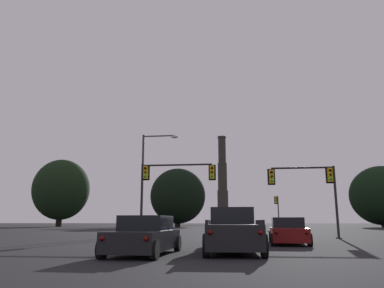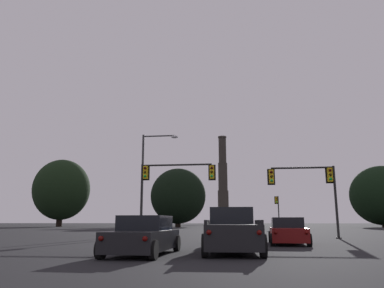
{
  "view_description": "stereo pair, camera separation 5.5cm",
  "coord_description": "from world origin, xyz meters",
  "px_view_note": "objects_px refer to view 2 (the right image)",
  "views": [
    {
      "loc": [
        0.43,
        -2.73,
        1.2
      ],
      "look_at": [
        -4.47,
        35.48,
        9.22
      ],
      "focal_mm": 35.0,
      "sensor_mm": 36.0,
      "label": 1
    },
    {
      "loc": [
        0.49,
        -2.72,
        1.2
      ],
      "look_at": [
        -4.47,
        35.48,
        9.22
      ],
      "focal_mm": 35.0,
      "sensor_mm": 36.0,
      "label": 2
    }
  ],
  "objects_px": {
    "traffic_light_overhead_right": "(311,183)",
    "smokestack": "(223,189)",
    "sedan_right_lane_front": "(288,232)",
    "hatchback_center_lane_front": "(231,232)",
    "pickup_truck_center_lane_second": "(232,232)",
    "sedan_left_lane_second": "(144,236)",
    "traffic_light_far_right": "(278,207)",
    "street_lamp": "(148,173)",
    "traffic_light_overhead_left": "(167,180)"
  },
  "relations": [
    {
      "from": "hatchback_center_lane_front",
      "to": "traffic_light_overhead_left",
      "type": "relative_size",
      "value": 0.67
    },
    {
      "from": "traffic_light_far_right",
      "to": "traffic_light_overhead_left",
      "type": "relative_size",
      "value": 0.87
    },
    {
      "from": "traffic_light_far_right",
      "to": "smokestack",
      "type": "distance_m",
      "value": 112.74
    },
    {
      "from": "traffic_light_overhead_right",
      "to": "smokestack",
      "type": "bearing_deg",
      "value": 95.27
    },
    {
      "from": "traffic_light_overhead_right",
      "to": "traffic_light_far_right",
      "type": "distance_m",
      "value": 34.45
    },
    {
      "from": "pickup_truck_center_lane_second",
      "to": "street_lamp",
      "type": "relative_size",
      "value": 0.62
    },
    {
      "from": "pickup_truck_center_lane_second",
      "to": "sedan_left_lane_second",
      "type": "bearing_deg",
      "value": -155.78
    },
    {
      "from": "hatchback_center_lane_front",
      "to": "smokestack",
      "type": "bearing_deg",
      "value": 91.23
    },
    {
      "from": "street_lamp",
      "to": "smokestack",
      "type": "relative_size",
      "value": 0.22
    },
    {
      "from": "sedan_left_lane_second",
      "to": "traffic_light_overhead_left",
      "type": "bearing_deg",
      "value": 100.04
    },
    {
      "from": "traffic_light_overhead_left",
      "to": "street_lamp",
      "type": "xyz_separation_m",
      "value": [
        -2.32,
        3.06,
        1.04
      ]
    },
    {
      "from": "smokestack",
      "to": "hatchback_center_lane_front",
      "type": "bearing_deg",
      "value": -87.19
    },
    {
      "from": "sedan_left_lane_second",
      "to": "traffic_light_overhead_right",
      "type": "xyz_separation_m",
      "value": [
        8.94,
        15.03,
        3.4
      ]
    },
    {
      "from": "pickup_truck_center_lane_second",
      "to": "traffic_light_overhead_left",
      "type": "distance_m",
      "value": 15.24
    },
    {
      "from": "sedan_left_lane_second",
      "to": "smokestack",
      "type": "xyz_separation_m",
      "value": [
        -4.48,
        160.61,
        15.49
      ]
    },
    {
      "from": "sedan_left_lane_second",
      "to": "pickup_truck_center_lane_second",
      "type": "height_order",
      "value": "pickup_truck_center_lane_second"
    },
    {
      "from": "traffic_light_overhead_right",
      "to": "pickup_truck_center_lane_second",
      "type": "bearing_deg",
      "value": -113.04
    },
    {
      "from": "sedan_left_lane_second",
      "to": "smokestack",
      "type": "bearing_deg",
      "value": 93.33
    },
    {
      "from": "hatchback_center_lane_front",
      "to": "street_lamp",
      "type": "xyz_separation_m",
      "value": [
        -7.61,
        11.3,
        4.83
      ]
    },
    {
      "from": "sedan_right_lane_front",
      "to": "hatchback_center_lane_front",
      "type": "bearing_deg",
      "value": -173.52
    },
    {
      "from": "hatchback_center_lane_front",
      "to": "smokestack",
      "type": "relative_size",
      "value": 0.1
    },
    {
      "from": "hatchback_center_lane_front",
      "to": "traffic_light_overhead_left",
      "type": "height_order",
      "value": "traffic_light_overhead_left"
    },
    {
      "from": "traffic_light_overhead_left",
      "to": "street_lamp",
      "type": "distance_m",
      "value": 3.98
    },
    {
      "from": "sedan_right_lane_front",
      "to": "street_lamp",
      "type": "bearing_deg",
      "value": 136.65
    },
    {
      "from": "hatchback_center_lane_front",
      "to": "sedan_left_lane_second",
      "type": "xyz_separation_m",
      "value": [
        -3.04,
        -7.15,
        0.0
      ]
    },
    {
      "from": "pickup_truck_center_lane_second",
      "to": "sedan_right_lane_front",
      "type": "bearing_deg",
      "value": 60.72
    },
    {
      "from": "pickup_truck_center_lane_second",
      "to": "traffic_light_overhead_right",
      "type": "height_order",
      "value": "traffic_light_overhead_right"
    },
    {
      "from": "hatchback_center_lane_front",
      "to": "street_lamp",
      "type": "bearing_deg",
      "value": 122.38
    },
    {
      "from": "traffic_light_overhead_left",
      "to": "sedan_left_lane_second",
      "type": "bearing_deg",
      "value": -81.69
    },
    {
      "from": "traffic_light_far_right",
      "to": "smokestack",
      "type": "height_order",
      "value": "smokestack"
    },
    {
      "from": "street_lamp",
      "to": "sedan_right_lane_front",
      "type": "bearing_deg",
      "value": -46.08
    },
    {
      "from": "smokestack",
      "to": "traffic_light_overhead_right",
      "type": "bearing_deg",
      "value": -84.73
    },
    {
      "from": "traffic_light_overhead_right",
      "to": "street_lamp",
      "type": "xyz_separation_m",
      "value": [
        -13.51,
        3.42,
        1.43
      ]
    },
    {
      "from": "sedan_right_lane_front",
      "to": "pickup_truck_center_lane_second",
      "type": "distance_m",
      "value": 6.39
    },
    {
      "from": "hatchback_center_lane_front",
      "to": "traffic_light_far_right",
      "type": "relative_size",
      "value": 0.77
    },
    {
      "from": "sedan_right_lane_front",
      "to": "hatchback_center_lane_front",
      "type": "height_order",
      "value": "hatchback_center_lane_front"
    },
    {
      "from": "sedan_right_lane_front",
      "to": "sedan_left_lane_second",
      "type": "height_order",
      "value": "same"
    },
    {
      "from": "sedan_right_lane_front",
      "to": "smokestack",
      "type": "distance_m",
      "value": 154.4
    },
    {
      "from": "pickup_truck_center_lane_second",
      "to": "street_lamp",
      "type": "height_order",
      "value": "street_lamp"
    },
    {
      "from": "street_lamp",
      "to": "smokestack",
      "type": "xyz_separation_m",
      "value": [
        0.09,
        142.16,
        10.66
      ]
    },
    {
      "from": "traffic_light_far_right",
      "to": "traffic_light_overhead_left",
      "type": "height_order",
      "value": "traffic_light_overhead_left"
    },
    {
      "from": "sedan_left_lane_second",
      "to": "hatchback_center_lane_front",
      "type": "bearing_deg",
      "value": 68.7
    },
    {
      "from": "sedan_right_lane_front",
      "to": "pickup_truck_center_lane_second",
      "type": "xyz_separation_m",
      "value": [
        -2.87,
        -5.71,
        0.14
      ]
    },
    {
      "from": "hatchback_center_lane_front",
      "to": "sedan_left_lane_second",
      "type": "distance_m",
      "value": 7.77
    },
    {
      "from": "sedan_left_lane_second",
      "to": "traffic_light_overhead_left",
      "type": "relative_size",
      "value": 0.77
    },
    {
      "from": "street_lamp",
      "to": "hatchback_center_lane_front",
      "type": "bearing_deg",
      "value": -56.04
    },
    {
      "from": "traffic_light_overhead_right",
      "to": "traffic_light_far_right",
      "type": "xyz_separation_m",
      "value": [
        0.64,
        34.44,
        -0.54
      ]
    },
    {
      "from": "traffic_light_overhead_left",
      "to": "hatchback_center_lane_front",
      "type": "bearing_deg",
      "value": -57.29
    },
    {
      "from": "hatchback_center_lane_front",
      "to": "sedan_left_lane_second",
      "type": "bearing_deg",
      "value": -114.61
    },
    {
      "from": "hatchback_center_lane_front",
      "to": "pickup_truck_center_lane_second",
      "type": "height_order",
      "value": "pickup_truck_center_lane_second"
    }
  ]
}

